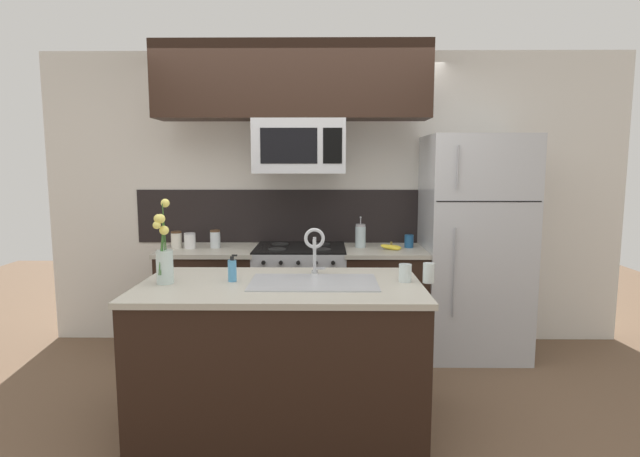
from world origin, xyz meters
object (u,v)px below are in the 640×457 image
Objects in this scene: french_press at (360,236)px; storage_jar_tall at (176,240)px; refrigerator at (473,246)px; drinking_glass at (405,273)px; storage_jar_medium at (190,241)px; stove_range at (300,300)px; sink_faucet at (315,245)px; flower_vase at (164,258)px; storage_jar_short at (215,239)px; coffee_tin at (409,241)px; banana_bunch at (391,247)px; dish_soap_bottle at (232,270)px; microwave at (300,147)px; spare_glass at (429,273)px.

storage_jar_tall is at bearing -178.66° from french_press.
drinking_glass is (-0.77, -1.23, 0.04)m from refrigerator.
storage_jar_medium is at bearing -15.37° from storage_jar_tall.
stove_range is 1.48m from drinking_glass.
drinking_glass is at bearing -81.88° from french_press.
sink_faucet is 0.61× the size of flower_vase.
refrigerator reaches higher than sink_faucet.
storage_jar_medium is at bearing 136.54° from sink_faucet.
storage_jar_short is (0.33, -0.00, 0.01)m from storage_jar_tall.
refrigerator reaches higher than storage_jar_tall.
storage_jar_tall is 1.99m from coffee_tin.
dish_soap_bottle reaches higher than banana_bunch.
storage_jar_tall is (-1.06, 0.02, 0.52)m from stove_range.
sink_faucet is at bearing -41.29° from storage_jar_tall.
drinking_glass is (0.55, -0.18, -0.14)m from sink_faucet.
microwave reaches higher than flower_vase.
flower_vase is (0.19, -1.26, 0.09)m from storage_jar_medium.
banana_bunch is 0.62× the size of sink_faucet.
coffee_tin is 2.13m from flower_vase.
coffee_tin is (1.86, 0.06, -0.01)m from storage_jar_medium.
french_press is 2.23× the size of spare_glass.
microwave is at bearing 98.10° from sink_faucet.
stove_range is 6.09× the size of storage_jar_short.
dish_soap_bottle is (-1.28, -1.26, 0.01)m from coffee_tin.
flower_vase is at bearing -178.53° from spare_glass.
storage_jar_tall reaches higher than drinking_glass.
storage_jar_short is 1.39× the size of coffee_tin.
refrigerator is (1.47, 0.02, 0.46)m from stove_range.
french_press is 1.28m from drinking_glass.
microwave is 5.63× the size of storage_jar_medium.
storage_jar_tall is at bearing 146.33° from spare_glass.
storage_jar_medium is at bearing 145.25° from spare_glass.
storage_jar_short is (0.21, 0.03, 0.01)m from storage_jar_medium.
flower_vase reaches higher than spare_glass.
storage_jar_tall reaches higher than stove_range.
drinking_glass is 0.21× the size of flower_vase.
refrigerator is 12.13× the size of storage_jar_short.
storage_jar_medium is 0.21m from storage_jar_short.
refrigerator is 2.19m from storage_jar_short.
stove_range is 1.06m from coffee_tin.
storage_jar_medium is 1.28m from flower_vase.
sink_faucet is at bearing -125.90° from coffee_tin.
french_press is 1.16m from sink_faucet.
microwave is 2.79× the size of french_press.
banana_bunch is 0.20m from coffee_tin.
banana_bunch is at bearing 57.54° from sink_faucet.
dish_soap_bottle is 0.40m from flower_vase.
banana_bunch is 1.15m from drinking_glass.
flower_vase is (-0.74, -1.28, 0.60)m from stove_range.
spare_glass is at bearing 1.47° from flower_vase.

